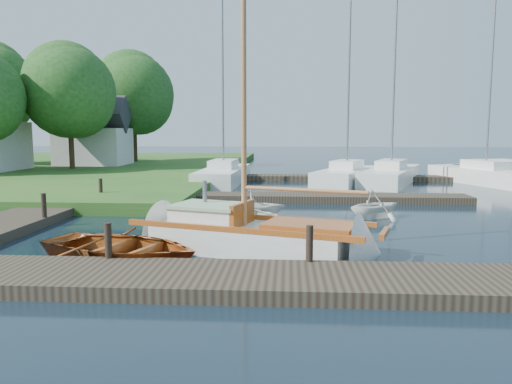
# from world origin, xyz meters

# --- Properties ---
(ground) EXTENTS (160.00, 160.00, 0.00)m
(ground) POSITION_xyz_m (0.00, 0.00, 0.00)
(ground) COLOR black
(ground) RESTS_ON ground
(near_dock) EXTENTS (18.00, 2.20, 0.30)m
(near_dock) POSITION_xyz_m (0.00, -6.00, 0.15)
(near_dock) COLOR #2C2319
(near_dock) RESTS_ON ground
(left_dock) EXTENTS (2.20, 18.00, 0.30)m
(left_dock) POSITION_xyz_m (-8.00, 2.00, 0.15)
(left_dock) COLOR #2C2319
(left_dock) RESTS_ON ground
(far_dock) EXTENTS (14.00, 1.60, 0.30)m
(far_dock) POSITION_xyz_m (2.00, 6.50, 0.15)
(far_dock) COLOR #2C2319
(far_dock) RESTS_ON ground
(pontoon) EXTENTS (30.00, 1.60, 0.30)m
(pontoon) POSITION_xyz_m (10.00, 16.00, 0.15)
(pontoon) COLOR #2C2319
(pontoon) RESTS_ON ground
(mooring_post_1) EXTENTS (0.16, 0.16, 0.80)m
(mooring_post_1) POSITION_xyz_m (-3.00, -5.00, 0.70)
(mooring_post_1) COLOR black
(mooring_post_1) RESTS_ON near_dock
(mooring_post_2) EXTENTS (0.16, 0.16, 0.80)m
(mooring_post_2) POSITION_xyz_m (1.50, -5.00, 0.70)
(mooring_post_2) COLOR black
(mooring_post_2) RESTS_ON near_dock
(mooring_post_4) EXTENTS (0.16, 0.16, 0.80)m
(mooring_post_4) POSITION_xyz_m (-7.00, 0.00, 0.70)
(mooring_post_4) COLOR black
(mooring_post_4) RESTS_ON left_dock
(mooring_post_5) EXTENTS (0.16, 0.16, 0.80)m
(mooring_post_5) POSITION_xyz_m (-7.00, 5.00, 0.70)
(mooring_post_5) COLOR black
(mooring_post_5) RESTS_ON left_dock
(sailboat) EXTENTS (7.41, 4.04, 9.83)m
(sailboat) POSITION_xyz_m (0.23, -3.00, 0.34)
(sailboat) COLOR silver
(sailboat) RESTS_ON ground
(dinghy) EXTENTS (4.85, 4.11, 0.85)m
(dinghy) POSITION_xyz_m (-3.04, -4.05, 0.43)
(dinghy) COLOR #7C400B
(dinghy) RESTS_ON ground
(tender_a) EXTENTS (4.70, 4.02, 0.82)m
(tender_a) POSITION_xyz_m (-1.02, 0.88, 0.41)
(tender_a) COLOR silver
(tender_a) RESTS_ON ground
(tender_b) EXTENTS (2.42, 2.13, 1.20)m
(tender_b) POSITION_xyz_m (-0.22, 1.93, 0.60)
(tender_b) COLOR silver
(tender_b) RESTS_ON ground
(tender_d) EXTENTS (2.90, 2.81, 1.17)m
(tender_d) POSITION_xyz_m (4.15, 2.25, 0.58)
(tender_d) COLOR silver
(tender_d) RESTS_ON ground
(marina_boat_0) EXTENTS (2.54, 8.44, 10.75)m
(marina_boat_0) POSITION_xyz_m (-2.85, 13.77, 0.57)
(marina_boat_0) COLOR silver
(marina_boat_0) RESTS_ON ground
(marina_boat_2) EXTENTS (4.73, 7.36, 10.38)m
(marina_boat_2) POSITION_xyz_m (4.44, 13.68, 0.57)
(marina_boat_2) COLOR silver
(marina_boat_2) RESTS_ON ground
(marina_boat_3) EXTENTS (5.25, 9.09, 10.86)m
(marina_boat_3) POSITION_xyz_m (7.14, 14.34, 0.57)
(marina_boat_3) COLOR silver
(marina_boat_3) RESTS_ON ground
(marina_boat_4) EXTENTS (4.80, 8.31, 11.38)m
(marina_boat_4) POSITION_xyz_m (12.58, 14.24, 0.57)
(marina_boat_4) COLOR silver
(marina_boat_4) RESTS_ON ground
(house_c) EXTENTS (5.25, 4.00, 5.28)m
(house_c) POSITION_xyz_m (-14.00, 22.00, 2.58)
(house_c) COLOR beige
(house_c) RESTS_ON shore
(tree_3) EXTENTS (6.41, 6.38, 8.74)m
(tree_3) POSITION_xyz_m (-14.00, 18.05, 5.81)
(tree_3) COLOR #332114
(tree_3) RESTS_ON shore
(tree_7) EXTENTS (6.83, 6.83, 9.38)m
(tree_7) POSITION_xyz_m (-12.00, 26.05, 6.20)
(tree_7) COLOR #332114
(tree_7) RESTS_ON shore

